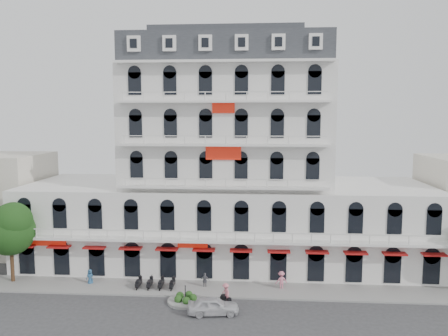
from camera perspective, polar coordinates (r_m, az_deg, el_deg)
sidewalk at (r=43.41m, az=-0.36°, el=-15.57°), size 53.00×4.00×0.16m
main_building at (r=49.60m, az=0.42°, el=-0.93°), size 45.00×15.00×25.80m
traffic_island at (r=40.92m, az=-5.07°, el=-16.76°), size 3.20×3.20×1.60m
parked_scooter_row at (r=44.16m, az=-8.93°, el=-15.37°), size 4.40×1.80×1.10m
tree_west_inner at (r=48.34m, az=-26.12°, el=-6.96°), size 4.76×4.76×8.25m
parked_car at (r=38.47m, az=-1.42°, el=-17.54°), size 4.48×2.23×1.47m
rider_center at (r=39.66m, az=0.23°, el=-16.16°), size 1.09×1.51×2.13m
pedestrian_left at (r=46.40m, az=-17.10°, el=-13.45°), size 0.84×0.62×1.56m
pedestrian_mid at (r=43.69m, az=-2.49°, el=-14.46°), size 0.92×0.44×1.53m
pedestrian_right at (r=43.54m, az=7.50°, el=-14.37°), size 1.33×0.99×1.84m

